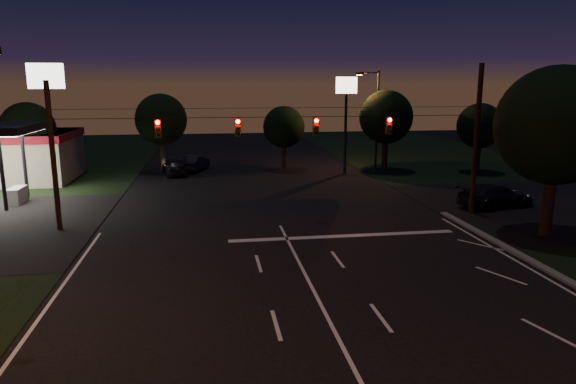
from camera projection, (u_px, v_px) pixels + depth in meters
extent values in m
plane|color=black|center=(345.00, 351.00, 15.27)|extent=(140.00, 140.00, 0.00)
cube|color=silver|center=(343.00, 236.00, 26.84)|extent=(12.00, 0.50, 0.01)
cylinder|color=black|center=(471.00, 213.00, 31.57)|extent=(0.30, 0.30, 9.00)
cylinder|color=black|center=(60.00, 230.00, 27.98)|extent=(0.28, 0.28, 8.00)
cylinder|color=black|center=(277.00, 117.00, 28.54)|extent=(24.00, 0.03, 0.03)
cylinder|color=black|center=(277.00, 108.00, 28.43)|extent=(24.00, 0.02, 0.02)
cube|color=#3F3307|center=(158.00, 128.00, 27.68)|extent=(0.32, 0.26, 1.00)
sphere|color=#FF0705|center=(158.00, 122.00, 27.46)|extent=(0.22, 0.22, 0.22)
sphere|color=black|center=(158.00, 129.00, 27.52)|extent=(0.20, 0.20, 0.20)
sphere|color=black|center=(158.00, 135.00, 27.59)|extent=(0.20, 0.20, 0.20)
cube|color=#3F3307|center=(238.00, 127.00, 28.32)|extent=(0.32, 0.26, 1.00)
sphere|color=#FF0705|center=(238.00, 122.00, 28.10)|extent=(0.22, 0.22, 0.22)
sphere|color=black|center=(238.00, 128.00, 28.17)|extent=(0.20, 0.20, 0.20)
sphere|color=black|center=(238.00, 134.00, 28.23)|extent=(0.20, 0.20, 0.20)
cube|color=#3F3307|center=(316.00, 126.00, 28.98)|extent=(0.32, 0.26, 1.00)
sphere|color=#FF0705|center=(317.00, 121.00, 28.76)|extent=(0.22, 0.22, 0.22)
sphere|color=black|center=(316.00, 127.00, 28.82)|extent=(0.20, 0.20, 0.20)
sphere|color=black|center=(316.00, 133.00, 28.89)|extent=(0.20, 0.20, 0.20)
cube|color=#3F3307|center=(389.00, 125.00, 29.62)|extent=(0.32, 0.26, 1.00)
sphere|color=#FF0705|center=(390.00, 120.00, 29.40)|extent=(0.22, 0.22, 0.22)
sphere|color=black|center=(390.00, 126.00, 29.47)|extent=(0.20, 0.20, 0.20)
sphere|color=black|center=(389.00, 131.00, 29.53)|extent=(0.20, 0.20, 0.20)
cube|color=gray|center=(17.00, 196.00, 33.96)|extent=(0.80, 2.00, 1.10)
cylinder|color=black|center=(2.00, 173.00, 31.65)|extent=(0.24, 0.24, 4.80)
cylinder|color=black|center=(24.00, 164.00, 35.52)|extent=(0.24, 0.24, 4.80)
cylinder|color=black|center=(52.00, 147.00, 33.68)|extent=(0.24, 0.24, 7.50)
cube|color=white|center=(46.00, 76.00, 32.74)|extent=(2.20, 0.30, 1.60)
cylinder|color=black|center=(345.00, 134.00, 44.75)|extent=(0.24, 0.24, 7.00)
cube|color=white|center=(347.00, 85.00, 43.89)|extent=(1.80, 0.30, 1.40)
cylinder|color=black|center=(377.00, 121.00, 47.00)|extent=(0.20, 0.20, 9.00)
cylinder|color=black|center=(369.00, 73.00, 45.98)|extent=(1.80, 0.12, 0.12)
cube|color=black|center=(359.00, 74.00, 45.87)|extent=(0.60, 0.35, 0.22)
cube|color=orange|center=(359.00, 75.00, 45.89)|extent=(0.45, 0.25, 0.04)
cylinder|color=black|center=(549.00, 198.00, 26.54)|extent=(0.60, 0.60, 4.00)
sphere|color=black|center=(556.00, 125.00, 25.77)|extent=(6.00, 6.00, 6.00)
sphere|color=black|center=(561.00, 128.00, 26.33)|extent=(4.50, 4.50, 4.50)
sphere|color=black|center=(541.00, 128.00, 26.00)|extent=(4.20, 4.20, 4.20)
cylinder|color=black|center=(32.00, 164.00, 41.28)|extent=(0.49, 0.49, 3.00)
sphere|color=black|center=(28.00, 129.00, 40.70)|extent=(4.20, 4.20, 4.20)
sphere|color=black|center=(35.00, 130.00, 41.09)|extent=(3.15, 3.15, 3.15)
sphere|color=black|center=(23.00, 130.00, 40.86)|extent=(2.94, 2.94, 2.94)
cylinder|color=black|center=(163.00, 153.00, 46.62)|extent=(0.52, 0.52, 3.25)
sphere|color=black|center=(161.00, 120.00, 45.99)|extent=(4.60, 4.60, 4.60)
sphere|color=black|center=(167.00, 121.00, 46.42)|extent=(3.45, 3.45, 3.45)
sphere|color=black|center=(156.00, 121.00, 46.16)|extent=(3.22, 3.22, 3.22)
cylinder|color=black|center=(284.00, 155.00, 47.35)|extent=(0.47, 0.47, 2.75)
sphere|color=black|center=(284.00, 127.00, 46.81)|extent=(3.80, 3.80, 3.80)
sphere|color=black|center=(287.00, 128.00, 47.17)|extent=(2.85, 2.85, 2.85)
sphere|color=black|center=(279.00, 128.00, 46.96)|extent=(2.66, 2.66, 2.66)
cylinder|color=black|center=(385.00, 152.00, 46.69)|extent=(0.53, 0.53, 3.40)
sphere|color=black|center=(386.00, 117.00, 46.03)|extent=(4.80, 4.80, 4.80)
sphere|color=black|center=(390.00, 118.00, 46.48)|extent=(3.60, 3.60, 3.60)
sphere|color=black|center=(380.00, 118.00, 46.21)|extent=(3.36, 3.36, 3.36)
cylinder|color=black|center=(478.00, 156.00, 46.00)|extent=(0.48, 0.48, 2.90)
sphere|color=black|center=(480.00, 126.00, 45.44)|extent=(4.00, 4.00, 4.00)
sphere|color=black|center=(482.00, 127.00, 45.81)|extent=(3.00, 3.00, 3.00)
sphere|color=black|center=(474.00, 127.00, 45.59)|extent=(2.80, 2.80, 2.80)
imported|color=black|center=(175.00, 166.00, 44.72)|extent=(2.69, 4.72, 1.51)
imported|color=black|center=(195.00, 163.00, 46.98)|extent=(2.82, 4.55, 1.41)
imported|color=black|center=(496.00, 196.00, 32.97)|extent=(5.55, 3.25, 1.51)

